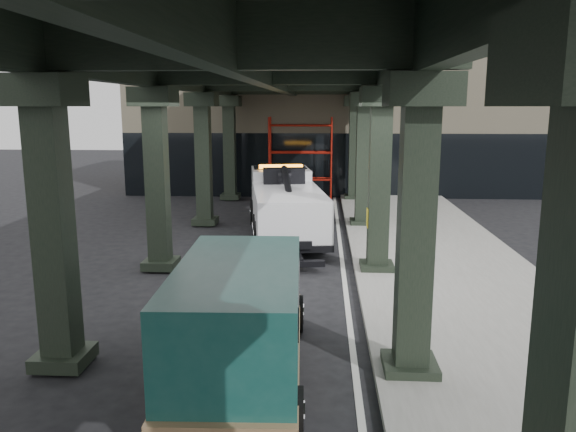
% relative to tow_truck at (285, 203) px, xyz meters
% --- Properties ---
extents(ground, '(90.00, 90.00, 0.00)m').
position_rel_tow_truck_xyz_m(ground, '(0.21, -6.27, -1.22)').
color(ground, black).
rests_on(ground, ground).
extents(sidewalk, '(5.00, 40.00, 0.15)m').
position_rel_tow_truck_xyz_m(sidewalk, '(4.71, -4.27, -1.14)').
color(sidewalk, gray).
rests_on(sidewalk, ground).
extents(lane_stripe, '(0.12, 38.00, 0.01)m').
position_rel_tow_truck_xyz_m(lane_stripe, '(1.91, -4.27, -1.21)').
color(lane_stripe, silver).
rests_on(lane_stripe, ground).
extents(viaduct, '(7.40, 32.00, 6.40)m').
position_rel_tow_truck_xyz_m(viaduct, '(-0.19, -4.27, 4.24)').
color(viaduct, black).
rests_on(viaduct, ground).
extents(building, '(22.00, 10.00, 8.00)m').
position_rel_tow_truck_xyz_m(building, '(2.21, 13.73, 2.78)').
color(building, '#C6B793').
rests_on(building, ground).
extents(scaffolding, '(3.08, 0.88, 4.00)m').
position_rel_tow_truck_xyz_m(scaffolding, '(0.21, 8.38, 0.89)').
color(scaffolding, '#B11A0E').
rests_on(scaffolding, ground).
extents(tow_truck, '(3.17, 7.82, 2.50)m').
position_rel_tow_truck_xyz_m(tow_truck, '(0.00, 0.00, 0.00)').
color(tow_truck, black).
rests_on(tow_truck, ground).
extents(towed_van, '(2.24, 5.22, 2.09)m').
position_rel_tow_truck_xyz_m(towed_van, '(0.00, -10.59, -0.10)').
color(towed_van, '#13453F').
rests_on(towed_van, ground).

